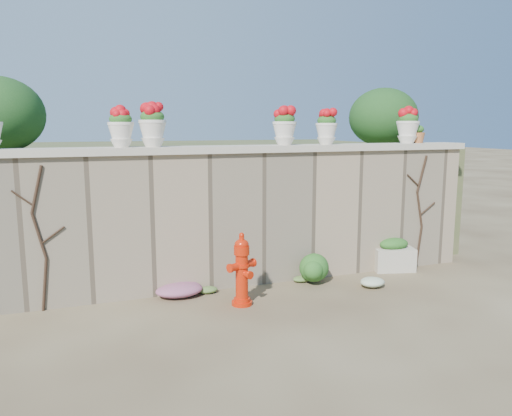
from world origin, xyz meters
name	(u,v)px	position (x,y,z in m)	size (l,w,h in m)	color
ground	(281,327)	(0.00, 0.00, 0.00)	(80.00, 80.00, 0.00)	#4B3A25
stone_wall	(234,219)	(0.00, 1.80, 1.00)	(8.00, 0.40, 2.00)	#8E795E
wall_cap	(233,149)	(0.00, 1.80, 2.05)	(8.10, 0.52, 0.10)	beige
raised_fill	(187,193)	(0.00, 5.00, 1.00)	(9.00, 6.00, 2.00)	#384C23
back_shrub_right	(383,117)	(3.40, 3.00, 2.55)	(1.30, 1.30, 1.10)	#143814
vine_left	(40,237)	(-2.67, 1.58, 0.99)	(0.60, 0.04, 1.91)	black
vine_right	(420,210)	(3.23, 1.58, 0.99)	(0.60, 0.04, 1.91)	black
fire_hydrant	(242,269)	(-0.19, 0.89, 0.50)	(0.42, 0.30, 0.99)	red
planter_box	(393,255)	(2.71, 1.55, 0.25)	(0.74, 0.54, 0.55)	beige
green_shrub	(316,267)	(1.13, 1.29, 0.28)	(0.60, 0.54, 0.57)	#1E5119
magenta_clump	(182,287)	(-0.87, 1.55, 0.11)	(0.85, 0.57, 0.23)	#CA28A0
white_flowers	(376,281)	(1.94, 0.89, 0.09)	(0.52, 0.42, 0.19)	white
urn_pot_1	(121,127)	(-1.59, 1.80, 2.37)	(0.35, 0.35, 0.55)	silver
urn_pot_2	(153,125)	(-1.17, 1.80, 2.39)	(0.38, 0.38, 0.59)	silver
urn_pot_3	(284,126)	(0.82, 1.80, 2.38)	(0.36, 0.36, 0.57)	silver
urn_pot_4	(326,127)	(1.53, 1.80, 2.36)	(0.34, 0.34, 0.53)	silver
urn_pot_5	(408,126)	(3.06, 1.80, 2.39)	(0.38, 0.38, 0.59)	silver
terracotta_pot	(418,135)	(3.27, 1.80, 2.23)	(0.24, 0.24, 0.29)	#A65F32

